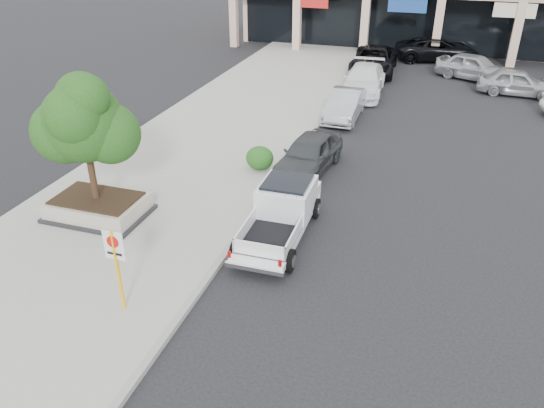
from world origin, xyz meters
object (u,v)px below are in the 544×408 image
at_px(lot_car_a, 517,82).
at_px(lot_car_d, 437,49).
at_px(curb_car_c, 364,80).
at_px(lot_car_e, 474,67).
at_px(curb_car_a, 309,154).
at_px(planter, 98,207).
at_px(curb_car_b, 345,105).
at_px(pickup_truck, 279,216).
at_px(curb_car_d, 374,61).
at_px(no_parking_sign, 116,260).
at_px(planter_tree, 90,122).

relative_size(lot_car_a, lot_car_d, 0.75).
bearing_deg(lot_car_a, curb_car_c, 110.25).
bearing_deg(lot_car_e, lot_car_d, 51.95).
bearing_deg(curb_car_a, lot_car_e, 75.97).
height_order(planter, curb_car_b, curb_car_b).
distance_m(pickup_truck, curb_car_a, 5.13).
xyz_separation_m(planter, curb_car_a, (5.70, 5.90, 0.25)).
bearing_deg(curb_car_a, curb_car_d, 96.63).
distance_m(curb_car_a, curb_car_c, 11.04).
relative_size(no_parking_sign, pickup_truck, 0.46).
distance_m(pickup_truck, curb_car_b, 11.74).
xyz_separation_m(curb_car_d, lot_car_d, (3.71, 4.74, -0.03)).
bearing_deg(curb_car_d, lot_car_d, 49.32).
height_order(no_parking_sign, lot_car_a, no_parking_sign).
bearing_deg(curb_car_b, lot_car_d, 75.10).
relative_size(no_parking_sign, curb_car_c, 0.43).
bearing_deg(planter_tree, curb_car_d, 75.07).
distance_m(pickup_truck, lot_car_e, 22.08).
relative_size(no_parking_sign, curb_car_a, 0.54).
distance_m(curb_car_b, curb_car_c, 4.42).
relative_size(no_parking_sign, curb_car_b, 0.54).
relative_size(pickup_truck, lot_car_e, 1.07).
bearing_deg(planter, no_parking_sign, -49.10).
bearing_deg(no_parking_sign, curb_car_c, 82.85).
height_order(curb_car_c, lot_car_a, curb_car_c).
height_order(curb_car_c, curb_car_d, curb_car_d).
relative_size(curb_car_b, lot_car_a, 1.00).
relative_size(pickup_truck, curb_car_b, 1.17).
height_order(pickup_truck, lot_car_d, lot_car_d).
relative_size(planter_tree, lot_car_e, 0.86).
height_order(curb_car_b, lot_car_a, lot_car_a).
xyz_separation_m(curb_car_b, lot_car_e, (6.17, 9.54, 0.09)).
distance_m(pickup_truck, lot_car_a, 20.39).
relative_size(curb_car_c, lot_car_a, 1.26).
distance_m(no_parking_sign, curb_car_c, 21.04).
xyz_separation_m(planter, pickup_truck, (6.07, 0.78, 0.31)).
height_order(lot_car_a, lot_car_d, lot_car_d).
xyz_separation_m(curb_car_a, lot_car_e, (6.30, 16.16, 0.06)).
xyz_separation_m(lot_car_a, lot_car_e, (-2.30, 2.62, 0.06)).
bearing_deg(curb_car_c, planter_tree, -112.22).
height_order(curb_car_d, lot_car_d, curb_car_d).
distance_m(no_parking_sign, pickup_truck, 5.48).
bearing_deg(lot_car_a, lot_car_e, 44.68).
xyz_separation_m(pickup_truck, lot_car_a, (8.22, 18.66, -0.06)).
xyz_separation_m(no_parking_sign, curb_car_d, (2.47, 25.60, -0.82)).
bearing_deg(pickup_truck, planter_tree, -174.81).
relative_size(curb_car_b, lot_car_d, 0.75).
relative_size(no_parking_sign, lot_car_e, 0.50).
height_order(planter, lot_car_a, lot_car_a).
height_order(planter, curb_car_a, curb_car_a).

